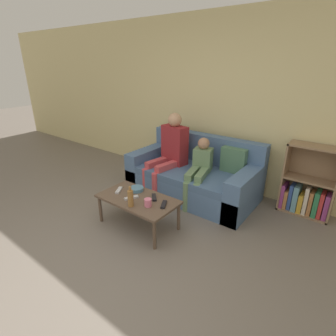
{
  "coord_description": "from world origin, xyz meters",
  "views": [
    {
      "loc": [
        1.75,
        -1.08,
        1.91
      ],
      "look_at": [
        -0.19,
        1.47,
        0.61
      ],
      "focal_mm": 28.0,
      "sensor_mm": 36.0,
      "label": 1
    }
  ],
  "objects": [
    {
      "name": "tv_remote_2",
      "position": [
        -0.54,
        0.91,
        0.4
      ],
      "size": [
        0.13,
        0.17,
        0.02
      ],
      "rotation": [
        0.0,
        0.0,
        0.52
      ],
      "color": "#B7B7BC",
      "rests_on": "coffee_table"
    },
    {
      "name": "bookshelf",
      "position": [
        1.35,
        2.5,
        0.34
      ],
      "size": [
        0.63,
        0.28,
        0.95
      ],
      "color": "#8E7051",
      "rests_on": "ground_plane"
    },
    {
      "name": "coffee_table",
      "position": [
        -0.23,
        0.91,
        0.34
      ],
      "size": [
        0.98,
        0.53,
        0.38
      ],
      "color": "brown",
      "rests_on": "ground_plane"
    },
    {
      "name": "wall_back",
      "position": [
        0.0,
        2.66,
        1.3
      ],
      "size": [
        12.0,
        0.06,
        2.6
      ],
      "color": "beige",
      "rests_on": "ground_plane"
    },
    {
      "name": "tv_remote_3",
      "position": [
        -0.06,
        1.03,
        0.4
      ],
      "size": [
        0.15,
        0.16,
        0.02
      ],
      "rotation": [
        0.0,
        0.0,
        0.76
      ],
      "color": "black",
      "rests_on": "coffee_table"
    },
    {
      "name": "ground_plane",
      "position": [
        0.0,
        0.0,
        0.0
      ],
      "size": [
        22.0,
        22.0,
        0.0
      ],
      "primitive_type": "plane",
      "color": "#70665B"
    },
    {
      "name": "person_adult",
      "position": [
        -0.52,
        1.99,
        0.69
      ],
      "size": [
        0.46,
        0.7,
        1.21
      ],
      "rotation": [
        0.0,
        0.0,
        -0.16
      ],
      "color": "#C6474C",
      "rests_on": "ground_plane"
    },
    {
      "name": "person_child",
      "position": [
        0.03,
        1.92,
        0.52
      ],
      "size": [
        0.4,
        0.7,
        0.92
      ],
      "rotation": [
        0.0,
        0.0,
        0.25
      ],
      "color": "#66845B",
      "rests_on": "ground_plane"
    },
    {
      "name": "snack_bowl",
      "position": [
        -0.37,
        1.05,
        0.41
      ],
      "size": [
        0.18,
        0.18,
        0.05
      ],
      "color": "teal",
      "rests_on": "coffee_table"
    },
    {
      "name": "bottle",
      "position": [
        -0.16,
        0.73,
        0.49
      ],
      "size": [
        0.07,
        0.07,
        0.24
      ],
      "color": "olive",
      "rests_on": "coffee_table"
    },
    {
      "name": "cup_near",
      "position": [
        -0.0,
        0.85,
        0.43
      ],
      "size": [
        0.08,
        0.08,
        0.09
      ],
      "color": "pink",
      "rests_on": "coffee_table"
    },
    {
      "name": "tv_remote_1",
      "position": [
        0.13,
        0.97,
        0.4
      ],
      "size": [
        0.12,
        0.17,
        0.02
      ],
      "rotation": [
        0.0,
        0.0,
        0.48
      ],
      "color": "black",
      "rests_on": "coffee_table"
    },
    {
      "name": "tv_remote_0",
      "position": [
        -0.28,
        0.86,
        0.4
      ],
      "size": [
        0.12,
        0.17,
        0.02
      ],
      "rotation": [
        0.0,
        0.0,
        -0.46
      ],
      "color": "#B7B7BC",
      "rests_on": "coffee_table"
    },
    {
      "name": "couch",
      "position": [
        -0.14,
        2.07,
        0.28
      ],
      "size": [
        1.9,
        0.97,
        0.86
      ],
      "color": "#4C6B93",
      "rests_on": "ground_plane"
    }
  ]
}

